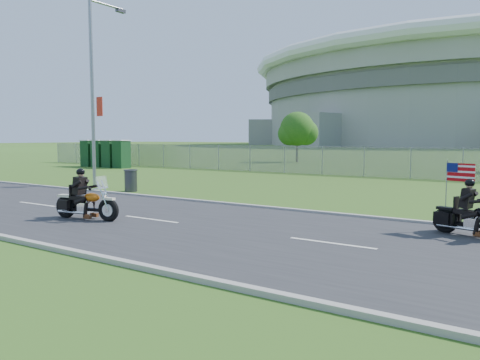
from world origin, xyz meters
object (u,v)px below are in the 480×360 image
Objects in this scene: streetlight at (95,80)px; porta_toilet_d at (89,154)px; porta_toilet_c at (99,154)px; motorcycle_lead at (86,204)px; motorcycle_follow at (475,218)px; trash_can at (131,181)px; porta_toilet_a at (122,155)px; porta_toilet_b at (110,154)px.

streetlight reaches higher than porta_toilet_d.
motorcycle_lead is (21.06, -18.09, -0.63)m from porta_toilet_c.
porta_toilet_d is (-14.22, 10.78, -4.49)m from streetlight.
porta_toilet_c is 1.40m from porta_toilet_d.
motorcycle_follow is at bearing -24.30° from porta_toilet_c.
porta_toilet_d is 2.24× the size of trash_can.
porta_toilet_a is 32.12m from motorcycle_follow.
motorcycle_lead is 1.09× the size of motorcycle_follow.
porta_toilet_a is at bearing 139.07° from trash_can.
motorcycle_follow reaches higher than motorcycle_lead.
porta_toilet_b and porta_toilet_c have the same top height.
porta_toilet_c is at bearing 180.00° from porta_toilet_a.
porta_toilet_a and porta_toilet_d have the same top height.
trash_can is at bearing -35.72° from porta_toilet_c.
streetlight is 6.33m from trash_can.
streetlight reaches higher than porta_toilet_c.
porta_toilet_b is 33.38m from motorcycle_follow.
motorcycle_follow is (31.57, -14.25, -0.63)m from porta_toilet_c.
streetlight is 19.75m from motorcycle_follow.
streetlight is 4.35× the size of porta_toilet_b.
trash_can is at bearing -15.74° from streetlight.
porta_toilet_a is at bearing 169.56° from motorcycle_follow.
motorcycle_lead is (18.26, -18.09, -0.63)m from porta_toilet_a.
porta_toilet_c is 0.95× the size of motorcycle_lead.
porta_toilet_b is 2.24× the size of trash_can.
motorcycle_lead is at bearing -40.66° from porta_toilet_c.
porta_toilet_c is 34.65m from motorcycle_follow.
trash_can is at bearing -33.52° from porta_toilet_d.
porta_toilet_d is 0.95× the size of motorcycle_lead.
porta_toilet_b is at bearing 0.00° from porta_toilet_d.
porta_toilet_c is at bearing 171.62° from motorcycle_follow.
porta_toilet_d is 1.03× the size of motorcycle_follow.
porta_toilet_a reaches higher than trash_can.
motorcycle_follow reaches higher than trash_can.
streetlight is at bearing -43.35° from porta_toilet_b.
trash_can is (17.79, -11.79, -0.64)m from porta_toilet_d.
motorcycle_lead is at bearing -42.62° from porta_toilet_b.
porta_toilet_b is 19.08m from trash_can.
streetlight is at bearing 164.26° from trash_can.
porta_toilet_b is 0.95× the size of motorcycle_lead.
porta_toilet_c reaches higher than motorcycle_follow.
porta_toilet_b reaches higher than motorcycle_lead.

